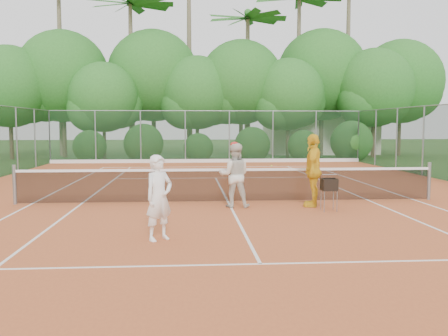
{
  "coord_description": "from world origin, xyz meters",
  "views": [
    {
      "loc": [
        -1.14,
        -14.08,
        2.23
      ],
      "look_at": [
        -0.2,
        -1.2,
        1.1
      ],
      "focal_mm": 40.0,
      "sensor_mm": 36.0,
      "label": 1
    }
  ],
  "objects_px": {
    "player_center_grp": "(234,175)",
    "player_yellow": "(313,170)",
    "player_white": "(159,198)",
    "ball_hopper": "(329,185)"
  },
  "relations": [
    {
      "from": "player_center_grp",
      "to": "player_yellow",
      "type": "height_order",
      "value": "player_yellow"
    },
    {
      "from": "player_yellow",
      "to": "player_white",
      "type": "bearing_deg",
      "value": -28.04
    },
    {
      "from": "player_white",
      "to": "player_yellow",
      "type": "bearing_deg",
      "value": 2.71
    },
    {
      "from": "player_center_grp",
      "to": "ball_hopper",
      "type": "bearing_deg",
      "value": -18.15
    },
    {
      "from": "player_white",
      "to": "player_center_grp",
      "type": "bearing_deg",
      "value": 23.73
    },
    {
      "from": "player_white",
      "to": "ball_hopper",
      "type": "bearing_deg",
      "value": -5.2
    },
    {
      "from": "player_center_grp",
      "to": "player_yellow",
      "type": "relative_size",
      "value": 0.89
    },
    {
      "from": "player_center_grp",
      "to": "ball_hopper",
      "type": "distance_m",
      "value": 2.49
    },
    {
      "from": "player_yellow",
      "to": "ball_hopper",
      "type": "bearing_deg",
      "value": 36.28
    },
    {
      "from": "player_white",
      "to": "player_yellow",
      "type": "relative_size",
      "value": 0.84
    }
  ]
}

